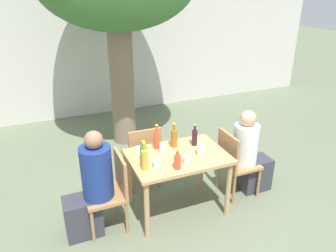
{
  "coord_description": "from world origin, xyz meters",
  "views": [
    {
      "loc": [
        -1.4,
        -3.07,
        2.64
      ],
      "look_at": [
        0.0,
        0.3,
        1.01
      ],
      "focal_mm": 35.0,
      "sensor_mm": 36.0,
      "label": 1
    }
  ],
  "objects_px": {
    "green_bottle_2": "(143,153)",
    "drinking_glass_3": "(162,148)",
    "soda_bottle_4": "(157,139)",
    "drinking_glass_0": "(201,150)",
    "drinking_glass_4": "(156,164)",
    "drinking_glass_2": "(186,160)",
    "patio_chair_0": "(112,188)",
    "person_seated_0": "(91,190)",
    "dining_table_front": "(178,163)",
    "drinking_glass_1": "(138,150)",
    "patio_chair_2": "(143,153)",
    "amber_bottle_3": "(174,138)",
    "oil_cruet_5": "(144,159)",
    "soda_bottle_0": "(177,161)",
    "person_seated_1": "(250,156)",
    "patio_chair_1": "(234,160)",
    "wine_bottle_1": "(195,137)"
  },
  "relations": [
    {
      "from": "person_seated_0",
      "to": "wine_bottle_1",
      "type": "distance_m",
      "value": 1.38
    },
    {
      "from": "dining_table_front",
      "to": "amber_bottle_3",
      "type": "relative_size",
      "value": 3.67
    },
    {
      "from": "oil_cruet_5",
      "to": "drinking_glass_3",
      "type": "bearing_deg",
      "value": 41.47
    },
    {
      "from": "wine_bottle_1",
      "to": "oil_cruet_5",
      "type": "relative_size",
      "value": 0.87
    },
    {
      "from": "person_seated_1",
      "to": "wine_bottle_1",
      "type": "height_order",
      "value": "person_seated_1"
    },
    {
      "from": "drinking_glass_1",
      "to": "green_bottle_2",
      "type": "bearing_deg",
      "value": -88.39
    },
    {
      "from": "drinking_glass_3",
      "to": "wine_bottle_1",
      "type": "bearing_deg",
      "value": 4.03
    },
    {
      "from": "drinking_glass_0",
      "to": "drinking_glass_1",
      "type": "distance_m",
      "value": 0.74
    },
    {
      "from": "soda_bottle_4",
      "to": "drinking_glass_0",
      "type": "height_order",
      "value": "soda_bottle_4"
    },
    {
      "from": "amber_bottle_3",
      "to": "patio_chair_2",
      "type": "bearing_deg",
      "value": 123.68
    },
    {
      "from": "patio_chair_1",
      "to": "drinking_glass_2",
      "type": "xyz_separation_m",
      "value": [
        -0.79,
        -0.21,
        0.29
      ]
    },
    {
      "from": "patio_chair_0",
      "to": "person_seated_1",
      "type": "distance_m",
      "value": 1.85
    },
    {
      "from": "patio_chair_0",
      "to": "drinking_glass_1",
      "type": "relative_size",
      "value": 11.09
    },
    {
      "from": "dining_table_front",
      "to": "drinking_glass_4",
      "type": "distance_m",
      "value": 0.39
    },
    {
      "from": "drinking_glass_2",
      "to": "green_bottle_2",
      "type": "bearing_deg",
      "value": 151.24
    },
    {
      "from": "drinking_glass_4",
      "to": "person_seated_0",
      "type": "bearing_deg",
      "value": 167.42
    },
    {
      "from": "drinking_glass_1",
      "to": "patio_chair_0",
      "type": "bearing_deg",
      "value": -150.42
    },
    {
      "from": "drinking_glass_0",
      "to": "patio_chair_2",
      "type": "bearing_deg",
      "value": 123.47
    },
    {
      "from": "soda_bottle_0",
      "to": "wine_bottle_1",
      "type": "relative_size",
      "value": 0.83
    },
    {
      "from": "patio_chair_0",
      "to": "person_seated_0",
      "type": "xyz_separation_m",
      "value": [
        -0.23,
        -0.0,
        0.04
      ]
    },
    {
      "from": "soda_bottle_4",
      "to": "patio_chair_2",
      "type": "bearing_deg",
      "value": 100.05
    },
    {
      "from": "drinking_glass_3",
      "to": "soda_bottle_4",
      "type": "bearing_deg",
      "value": 97.67
    },
    {
      "from": "drinking_glass_0",
      "to": "drinking_glass_4",
      "type": "relative_size",
      "value": 1.44
    },
    {
      "from": "drinking_glass_1",
      "to": "drinking_glass_2",
      "type": "height_order",
      "value": "drinking_glass_2"
    },
    {
      "from": "person_seated_0",
      "to": "amber_bottle_3",
      "type": "height_order",
      "value": "person_seated_0"
    },
    {
      "from": "soda_bottle_0",
      "to": "wine_bottle_1",
      "type": "xyz_separation_m",
      "value": [
        0.42,
        0.43,
        0.02
      ]
    },
    {
      "from": "dining_table_front",
      "to": "oil_cruet_5",
      "type": "xyz_separation_m",
      "value": [
        -0.46,
        -0.15,
        0.23
      ]
    },
    {
      "from": "patio_chair_2",
      "to": "person_seated_0",
      "type": "bearing_deg",
      "value": 37.92
    },
    {
      "from": "patio_chair_2",
      "to": "drinking_glass_1",
      "type": "distance_m",
      "value": 0.54
    },
    {
      "from": "patio_chair_1",
      "to": "wine_bottle_1",
      "type": "xyz_separation_m",
      "value": [
        -0.51,
        0.16,
        0.36
      ]
    },
    {
      "from": "patio_chair_2",
      "to": "dining_table_front",
      "type": "bearing_deg",
      "value": 110.0
    },
    {
      "from": "patio_chair_2",
      "to": "person_seated_0",
      "type": "xyz_separation_m",
      "value": [
        -0.81,
        -0.63,
        0.04
      ]
    },
    {
      "from": "patio_chair_0",
      "to": "soda_bottle_0",
      "type": "bearing_deg",
      "value": 68.09
    },
    {
      "from": "amber_bottle_3",
      "to": "drinking_glass_3",
      "type": "relative_size",
      "value": 2.84
    },
    {
      "from": "drinking_glass_2",
      "to": "soda_bottle_4",
      "type": "bearing_deg",
      "value": 110.82
    },
    {
      "from": "dining_table_front",
      "to": "soda_bottle_0",
      "type": "distance_m",
      "value": 0.36
    },
    {
      "from": "soda_bottle_0",
      "to": "soda_bottle_4",
      "type": "relative_size",
      "value": 0.75
    },
    {
      "from": "patio_chair_1",
      "to": "drinking_glass_0",
      "type": "relative_size",
      "value": 7.23
    },
    {
      "from": "soda_bottle_4",
      "to": "drinking_glass_1",
      "type": "xyz_separation_m",
      "value": [
        -0.25,
        -0.04,
        -0.08
      ]
    },
    {
      "from": "wine_bottle_1",
      "to": "drinking_glass_3",
      "type": "bearing_deg",
      "value": -175.97
    },
    {
      "from": "soda_bottle_4",
      "to": "dining_table_front",
      "type": "bearing_deg",
      "value": -57.61
    },
    {
      "from": "dining_table_front",
      "to": "drinking_glass_0",
      "type": "height_order",
      "value": "drinking_glass_0"
    },
    {
      "from": "soda_bottle_4",
      "to": "amber_bottle_3",
      "type": "bearing_deg",
      "value": -11.02
    },
    {
      "from": "amber_bottle_3",
      "to": "drinking_glass_0",
      "type": "height_order",
      "value": "amber_bottle_3"
    },
    {
      "from": "dining_table_front",
      "to": "oil_cruet_5",
      "type": "distance_m",
      "value": 0.54
    },
    {
      "from": "green_bottle_2",
      "to": "drinking_glass_3",
      "type": "height_order",
      "value": "green_bottle_2"
    },
    {
      "from": "patio_chair_0",
      "to": "drinking_glass_3",
      "type": "height_order",
      "value": "patio_chair_0"
    },
    {
      "from": "person_seated_1",
      "to": "soda_bottle_0",
      "type": "bearing_deg",
      "value": 103.08
    },
    {
      "from": "person_seated_1",
      "to": "person_seated_0",
      "type": "bearing_deg",
      "value": 90.0
    },
    {
      "from": "dining_table_front",
      "to": "drinking_glass_4",
      "type": "height_order",
      "value": "drinking_glass_4"
    }
  ]
}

